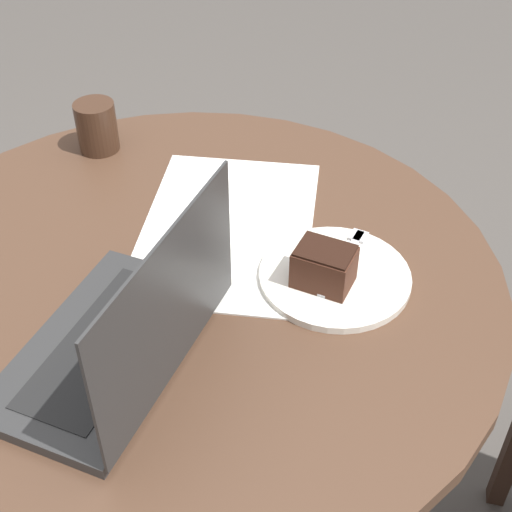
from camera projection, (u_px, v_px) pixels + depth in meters
name	position (u px, v px, depth m)	size (l,w,h in m)	color
dining_table	(185.00, 347.00, 1.21)	(1.01, 1.01, 0.71)	#4C3323
paper_document	(228.00, 227.00, 1.19)	(0.46, 0.37, 0.00)	white
plate	(335.00, 276.00, 1.09)	(0.23, 0.23, 0.01)	silver
cake_slice	(324.00, 266.00, 1.05)	(0.07, 0.09, 0.06)	#472619
fork	(347.00, 255.00, 1.11)	(0.17, 0.04, 0.00)	silver
coffee_glass	(97.00, 127.00, 1.35)	(0.08, 0.08, 0.10)	#3D2619
laptop	(124.00, 337.00, 0.94)	(0.35, 0.22, 0.23)	#2D2D2D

